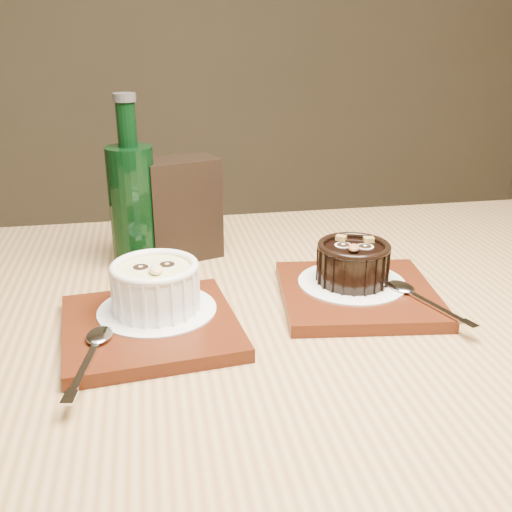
% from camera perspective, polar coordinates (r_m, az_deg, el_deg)
% --- Properties ---
extents(table, '(1.23, 0.84, 0.75)m').
position_cam_1_polar(table, '(0.72, 1.74, -12.69)').
color(table, '#9D7444').
rests_on(table, ground).
extents(tray_left, '(0.19, 0.19, 0.01)m').
position_cam_1_polar(tray_left, '(0.65, -10.01, -6.66)').
color(tray_left, '#521F0D').
rests_on(tray_left, table).
extents(doily_left, '(0.13, 0.13, 0.00)m').
position_cam_1_polar(doily_left, '(0.67, -9.39, -5.05)').
color(doily_left, white).
rests_on(doily_left, tray_left).
extents(ramekin_white, '(0.10, 0.10, 0.06)m').
position_cam_1_polar(ramekin_white, '(0.66, -9.55, -2.67)').
color(ramekin_white, white).
rests_on(ramekin_white, doily_left).
extents(spoon_left, '(0.05, 0.14, 0.01)m').
position_cam_1_polar(spoon_left, '(0.59, -15.49, -8.90)').
color(spoon_left, silver).
rests_on(spoon_left, tray_left).
extents(tray_right, '(0.21, 0.21, 0.01)m').
position_cam_1_polar(tray_right, '(0.73, 9.64, -3.61)').
color(tray_right, '#521F0D').
rests_on(tray_right, table).
extents(doily_right, '(0.13, 0.13, 0.00)m').
position_cam_1_polar(doily_right, '(0.74, 9.11, -2.49)').
color(doily_right, white).
rests_on(doily_right, tray_right).
extents(ramekin_dark, '(0.09, 0.09, 0.05)m').
position_cam_1_polar(ramekin_dark, '(0.73, 9.24, -0.46)').
color(ramekin_dark, black).
rests_on(ramekin_dark, doily_right).
extents(spoon_right, '(0.06, 0.14, 0.01)m').
position_cam_1_polar(spoon_right, '(0.71, 15.52, -3.85)').
color(spoon_right, silver).
rests_on(spoon_right, tray_right).
extents(condiment_stand, '(0.11, 0.08, 0.14)m').
position_cam_1_polar(condiment_stand, '(0.84, -7.13, 4.48)').
color(condiment_stand, black).
rests_on(condiment_stand, table).
extents(green_bottle, '(0.06, 0.06, 0.23)m').
position_cam_1_polar(green_bottle, '(0.81, -11.68, 4.99)').
color(green_bottle, black).
rests_on(green_bottle, table).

